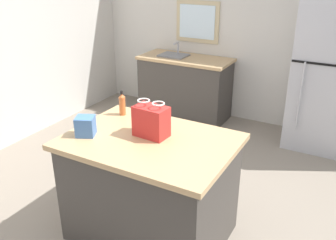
{
  "coord_description": "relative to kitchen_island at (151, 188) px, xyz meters",
  "views": [
    {
      "loc": [
        1.33,
        -2.49,
        2.22
      ],
      "look_at": [
        -0.07,
        0.02,
        0.97
      ],
      "focal_mm": 39.63,
      "sensor_mm": 36.0,
      "label": 1
    }
  ],
  "objects": [
    {
      "name": "ground",
      "position": [
        0.07,
        0.28,
        -0.46
      ],
      "size": [
        6.34,
        6.34,
        0.0
      ],
      "primitive_type": "plane",
      "color": "gray"
    },
    {
      "name": "back_wall",
      "position": [
        0.05,
        2.92,
        0.81
      ],
      "size": [
        5.2,
        0.13,
        2.55
      ],
      "color": "silver",
      "rests_on": "ground"
    },
    {
      "name": "kitchen_island",
      "position": [
        0.0,
        0.0,
        0.0
      ],
      "size": [
        1.33,
        0.97,
        0.92
      ],
      "color": "#423D38",
      "rests_on": "ground"
    },
    {
      "name": "refrigerator",
      "position": [
        0.96,
        2.5,
        0.46
      ],
      "size": [
        0.72,
        0.71,
        1.84
      ],
      "color": "#B7B7BC",
      "rests_on": "ground"
    },
    {
      "name": "sink_counter",
      "position": [
        -0.96,
        2.55,
        0.0
      ],
      "size": [
        1.35,
        0.63,
        1.09
      ],
      "color": "#423D38",
      "rests_on": "ground"
    },
    {
      "name": "shopping_bag",
      "position": [
        -0.02,
        0.06,
        0.58
      ],
      "size": [
        0.28,
        0.18,
        0.29
      ],
      "color": "red",
      "rests_on": "kitchen_island"
    },
    {
      "name": "small_box",
      "position": [
        -0.48,
        -0.19,
        0.54
      ],
      "size": [
        0.19,
        0.18,
        0.16
      ],
      "primitive_type": "cube",
      "rotation": [
        0.0,
        0.0,
        0.45
      ],
      "color": "#4775B7",
      "rests_on": "kitchen_island"
    },
    {
      "name": "bottle",
      "position": [
        -0.48,
        0.31,
        0.56
      ],
      "size": [
        0.06,
        0.06,
        0.23
      ],
      "color": "#C66633",
      "rests_on": "kitchen_island"
    }
  ]
}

